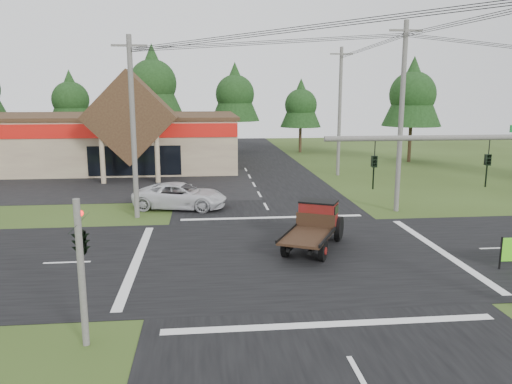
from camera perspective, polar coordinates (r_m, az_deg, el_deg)
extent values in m
plane|color=#304017|center=(23.02, 4.23, -7.24)|extent=(120.00, 120.00, 0.00)
cube|color=black|center=(23.01, 4.23, -7.22)|extent=(12.00, 120.00, 0.02)
cube|color=black|center=(23.01, 4.23, -7.21)|extent=(120.00, 12.00, 0.02)
cube|color=black|center=(42.35, -19.59, 0.70)|extent=(28.00, 14.00, 0.02)
cube|color=gray|center=(53.10, -19.12, 5.45)|extent=(30.00, 15.00, 5.00)
cube|color=#3A2218|center=(52.93, -19.30, 8.20)|extent=(30.40, 15.40, 0.30)
cube|color=#AD120D|center=(45.67, -21.37, 6.48)|extent=(30.00, 0.12, 1.20)
cube|color=#3A2218|center=(43.45, -14.10, 8.29)|extent=(7.78, 4.00, 7.78)
cylinder|color=gray|center=(42.43, -17.15, 3.59)|extent=(0.40, 0.40, 4.00)
cylinder|color=gray|center=(41.80, -11.21, 3.76)|extent=(0.40, 0.40, 4.00)
cube|color=black|center=(44.75, -13.69, 3.49)|extent=(8.00, 0.08, 2.60)
cylinder|color=#595651|center=(15.88, 22.08, 5.78)|extent=(8.00, 0.16, 0.16)
imported|color=black|center=(16.48, 24.90, 2.22)|extent=(0.16, 0.20, 1.00)
imported|color=black|center=(14.99, 13.31, 2.17)|extent=(0.16, 0.20, 1.00)
cylinder|color=#595651|center=(15.30, -19.33, -8.83)|extent=(0.20, 0.20, 4.40)
imported|color=black|center=(15.06, -19.53, -3.19)|extent=(0.53, 2.48, 1.00)
sphere|color=#FF0C0C|center=(15.15, -19.44, -2.32)|extent=(0.18, 0.18, 0.18)
cylinder|color=#595651|center=(29.83, -13.86, 7.00)|extent=(0.30, 0.30, 10.50)
cube|color=#595651|center=(29.88, -14.30, 15.93)|extent=(2.00, 0.12, 0.12)
cylinder|color=#595651|center=(31.83, 16.25, 8.03)|extent=(0.30, 0.30, 11.50)
cube|color=#595651|center=(32.00, 16.78, 17.27)|extent=(2.00, 0.12, 0.12)
cylinder|color=#595651|center=(45.11, 9.53, 8.95)|extent=(0.30, 0.30, 11.20)
cube|color=#595651|center=(45.20, 9.75, 15.29)|extent=(2.00, 0.12, 0.12)
cylinder|color=#332316|center=(65.72, -20.15, 5.72)|extent=(0.36, 0.36, 3.50)
cone|color=black|center=(65.49, -20.45, 10.12)|extent=(5.60, 5.60, 6.60)
sphere|color=black|center=(65.49, -20.43, 9.86)|extent=(4.40, 4.40, 4.40)
cylinder|color=#332316|center=(62.98, -11.50, 6.45)|extent=(0.36, 0.36, 4.55)
cone|color=black|center=(62.79, -11.74, 12.43)|extent=(7.28, 7.28, 8.58)
sphere|color=black|center=(62.79, -11.72, 12.07)|extent=(5.72, 5.72, 5.72)
cylinder|color=#332316|center=(63.83, -2.38, 6.41)|extent=(0.36, 0.36, 3.85)
cone|color=black|center=(63.60, -2.42, 11.40)|extent=(6.16, 6.16, 7.26)
sphere|color=black|center=(63.60, -2.42, 11.11)|extent=(4.84, 4.84, 4.84)
cylinder|color=#332316|center=(62.88, 5.07, 5.99)|extent=(0.36, 0.36, 3.15)
cone|color=black|center=(62.63, 5.15, 10.13)|extent=(5.04, 5.04, 5.94)
sphere|color=black|center=(62.64, 5.14, 9.88)|extent=(3.96, 3.96, 3.96)
cylinder|color=#332316|center=(56.21, 17.15, 5.27)|extent=(0.36, 0.36, 3.85)
cone|color=black|center=(55.95, 17.49, 10.93)|extent=(6.16, 6.16, 7.26)
sphere|color=black|center=(55.95, 17.47, 10.59)|extent=(4.84, 4.84, 4.84)
imported|color=silver|center=(32.31, -8.63, -0.43)|extent=(6.35, 3.92, 1.64)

